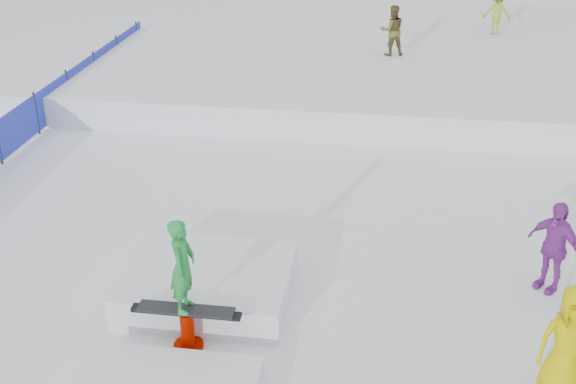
# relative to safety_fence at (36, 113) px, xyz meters

# --- Properties ---
(ground) EXTENTS (120.00, 120.00, 0.00)m
(ground) POSITION_rel_safety_fence_xyz_m (6.50, -6.60, -0.55)
(ground) COLOR white
(snow_midrise) EXTENTS (50.00, 18.00, 0.80)m
(snow_midrise) POSITION_rel_safety_fence_xyz_m (6.50, 9.40, -0.15)
(snow_midrise) COLOR white
(snow_midrise) RESTS_ON ground
(safety_fence) EXTENTS (0.05, 16.00, 1.10)m
(safety_fence) POSITION_rel_safety_fence_xyz_m (0.00, 0.00, 0.00)
(safety_fence) COLOR #2836C2
(safety_fence) RESTS_ON ground
(walker_olive) EXTENTS (0.85, 0.74, 1.50)m
(walker_olive) POSITION_rel_safety_fence_xyz_m (8.64, 5.76, 1.00)
(walker_olive) COLOR brown
(walker_olive) RESTS_ON snow_midrise
(walker_ygreen) EXTENTS (0.99, 0.66, 1.42)m
(walker_ygreen) POSITION_rel_safety_fence_xyz_m (12.04, 8.86, 0.96)
(walker_ygreen) COLOR #97AB2A
(walker_ygreen) RESTS_ON snow_midrise
(spectator_purple) EXTENTS (0.94, 0.93, 1.60)m
(spectator_purple) POSITION_rel_safety_fence_xyz_m (11.43, -5.35, 0.25)
(spectator_purple) COLOR purple
(spectator_purple) RESTS_ON ground
(spectator_yellow) EXTENTS (0.83, 0.57, 1.65)m
(spectator_yellow) POSITION_rel_safety_fence_xyz_m (11.17, -7.90, 0.28)
(spectator_yellow) COLOR #D1C000
(spectator_yellow) RESTS_ON ground
(jib_rail_feature) EXTENTS (2.60, 4.40, 2.11)m
(jib_rail_feature) POSITION_rel_safety_fence_xyz_m (5.98, -7.13, -0.25)
(jib_rail_feature) COLOR white
(jib_rail_feature) RESTS_ON ground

